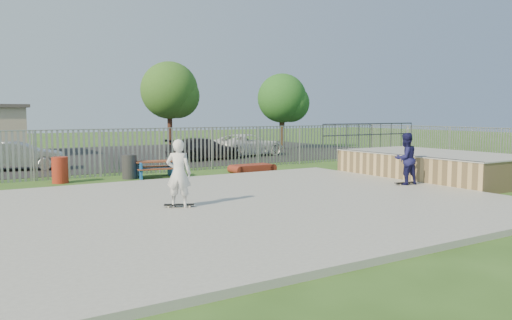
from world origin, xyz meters
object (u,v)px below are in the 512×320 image
car_silver (19,156)px  tree_right (282,98)px  car_white (247,145)px  skater_white (179,173)px  trash_bin_red (60,170)px  trash_bin_grey (129,167)px  skater_navy (405,159)px  picnic_table (155,169)px  tree_mid (169,90)px  funbox (252,168)px  car_dark (204,149)px

car_silver → tree_right: 19.27m
car_white → skater_white: size_ratio=2.69×
trash_bin_red → tree_right: (17.56, 10.42, 3.25)m
trash_bin_grey → car_silver: car_silver is taller
tree_right → skater_navy: (-7.48, -18.37, -2.69)m
picnic_table → trash_bin_grey: bearing=-178.5°
car_silver → tree_mid: bearing=-39.0°
car_silver → tree_right: bearing=-62.4°
picnic_table → skater_navy: bearing=-42.1°
car_silver → skater_navy: bearing=-128.5°
picnic_table → car_white: bearing=46.9°
funbox → trash_bin_red: 8.12m
trash_bin_grey → skater_navy: 10.76m
trash_bin_grey → car_silver: (-3.44, 5.65, 0.19)m
trash_bin_red → tree_mid: 18.01m
car_silver → skater_white: (2.40, -13.15, 0.38)m
tree_right → skater_white: 24.30m
trash_bin_grey → skater_white: skater_white is taller
car_white → skater_white: skater_white is taller
trash_bin_red → tree_mid: bearing=54.2°
car_silver → car_white: (13.06, 1.13, 0.02)m
picnic_table → tree_right: 17.86m
skater_white → picnic_table: bearing=-69.2°
funbox → skater_navy: 7.40m
skater_white → tree_right: bearing=-94.7°
car_silver → funbox: bearing=-113.1°
funbox → trash_bin_grey: (-5.43, 0.70, 0.32)m
funbox → car_silver: car_silver is taller
car_white → skater_navy: skater_navy is taller
car_silver → skater_white: size_ratio=2.21×
tree_right → skater_navy: bearing=-112.2°
funbox → trash_bin_red: size_ratio=1.78×
car_silver → skater_white: 13.38m
car_white → skater_white: (-10.66, -14.28, 0.36)m
car_white → skater_white: 17.82m
car_dark → skater_white: size_ratio=2.37×
car_silver → car_dark: size_ratio=0.93×
car_dark → car_white: 3.67m
trash_bin_red → tree_mid: (10.29, 14.28, 3.81)m
car_dark → tree_mid: size_ratio=0.68×
trash_bin_grey → tree_right: (14.92, 10.61, 3.26)m
funbox → tree_right: bearing=48.9°
skater_white → trash_bin_grey: bearing=-61.2°
trash_bin_grey → car_white: size_ratio=0.20×
picnic_table → tree_right: tree_right is taller
car_dark → tree_right: size_ratio=0.78×
trash_bin_red → funbox: bearing=-6.3°
trash_bin_red → car_dark: 10.34m
picnic_table → car_white: size_ratio=0.37×
car_white → tree_right: 7.22m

